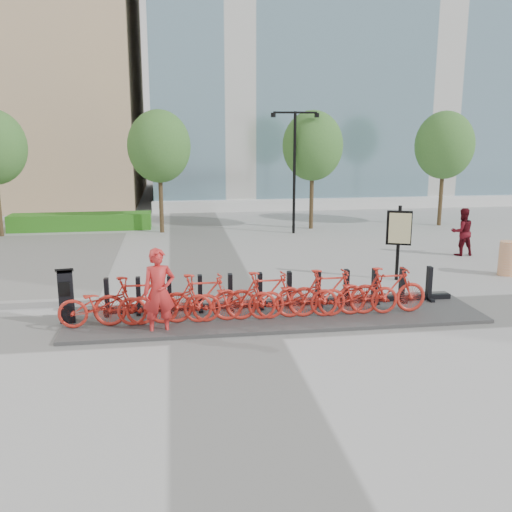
{
  "coord_description": "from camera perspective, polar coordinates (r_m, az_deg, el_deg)",
  "views": [
    {
      "loc": [
        -1.02,
        -12.24,
        4.3
      ],
      "look_at": [
        1.0,
        1.5,
        1.2
      ],
      "focal_mm": 40.0,
      "sensor_mm": 36.0,
      "label": 1
    }
  ],
  "objects": [
    {
      "name": "pedestrian",
      "position": [
        20.96,
        19.92,
        2.29
      ],
      "size": [
        0.81,
        0.63,
        1.65
      ],
      "primitive_type": "imported",
      "rotation": [
        0.0,
        0.0,
        3.15
      ],
      "color": "#4D0A11",
      "rests_on": "ground"
    },
    {
      "name": "kiosk",
      "position": [
        13.35,
        -18.45,
        -3.79
      ],
      "size": [
        0.43,
        0.38,
        1.26
      ],
      "rotation": [
        0.0,
        0.0,
        0.14
      ],
      "color": "black",
      "rests_on": "dock_pad"
    },
    {
      "name": "dock_rail_posts",
      "position": [
        13.76,
        1.93,
        -3.43
      ],
      "size": [
        8.02,
        0.5,
        0.85
      ],
      "primitive_type": null,
      "color": "black",
      "rests_on": "dock_pad"
    },
    {
      "name": "bike_6",
      "position": [
        13.03,
        4.14,
        -4.03
      ],
      "size": [
        1.9,
        0.66,
        1.0
      ],
      "primitive_type": "imported",
      "rotation": [
        0.0,
        0.0,
        1.57
      ],
      "color": "red",
      "rests_on": "dock_pad"
    },
    {
      "name": "worker_red",
      "position": [
        12.22,
        -9.68,
        -3.57
      ],
      "size": [
        0.73,
        0.53,
        1.87
      ],
      "primitive_type": "imported",
      "rotation": [
        0.0,
        0.0,
        0.12
      ],
      "color": "red",
      "rests_on": "ground"
    },
    {
      "name": "bike_5",
      "position": [
        12.89,
        1.01,
        -3.94
      ],
      "size": [
        1.85,
        0.52,
        1.11
      ],
      "primitive_type": "imported",
      "rotation": [
        0.0,
        0.0,
        1.57
      ],
      "color": "red",
      "rests_on": "dock_pad"
    },
    {
      "name": "dock_pad",
      "position": [
        13.44,
        2.02,
        -5.9
      ],
      "size": [
        9.6,
        2.4,
        0.08
      ],
      "primitive_type": "cube",
      "color": "#3C3C3C",
      "rests_on": "ground"
    },
    {
      "name": "bike_9",
      "position": [
        13.64,
        13.05,
        -3.34
      ],
      "size": [
        1.85,
        0.52,
        1.11
      ],
      "primitive_type": "imported",
      "rotation": [
        0.0,
        0.0,
        1.57
      ],
      "color": "red",
      "rests_on": "dock_pad"
    },
    {
      "name": "tree_3",
      "position": [
        27.06,
        18.32,
        10.46
      ],
      "size": [
        2.6,
        2.6,
        5.1
      ],
      "color": "#392916",
      "rests_on": "ground"
    },
    {
      "name": "construction_barrel",
      "position": [
        18.65,
        23.88,
        -0.22
      ],
      "size": [
        0.63,
        0.63,
        1.03
      ],
      "primitive_type": "cylinder",
      "rotation": [
        0.0,
        0.0,
        0.2
      ],
      "color": "orange",
      "rests_on": "ground"
    },
    {
      "name": "tree_1",
      "position": [
        24.25,
        -9.67,
        10.73
      ],
      "size": [
        2.6,
        2.6,
        5.1
      ],
      "color": "#392916",
      "rests_on": "ground"
    },
    {
      "name": "bike_8",
      "position": [
        13.41,
        10.17,
        -3.72
      ],
      "size": [
        1.9,
        0.66,
        1.0
      ],
      "primitive_type": "imported",
      "rotation": [
        0.0,
        0.0,
        1.57
      ],
      "color": "red",
      "rests_on": "dock_pad"
    },
    {
      "name": "ground",
      "position": [
        13.01,
        -3.42,
        -6.74
      ],
      "size": [
        120.0,
        120.0,
        0.0
      ],
      "primitive_type": "plane",
      "color": "#9D9D9D"
    },
    {
      "name": "bike_4",
      "position": [
        12.81,
        -2.18,
        -4.31
      ],
      "size": [
        1.9,
        0.66,
        1.0
      ],
      "primitive_type": "imported",
      "rotation": [
        0.0,
        0.0,
        1.57
      ],
      "color": "red",
      "rests_on": "dock_pad"
    },
    {
      "name": "bike_0",
      "position": [
        12.84,
        -15.11,
        -4.71
      ],
      "size": [
        1.9,
        0.66,
        1.0
      ],
      "primitive_type": "imported",
      "rotation": [
        0.0,
        0.0,
        1.57
      ],
      "color": "red",
      "rests_on": "dock_pad"
    },
    {
      "name": "map_sign",
      "position": [
        16.83,
        14.11,
        2.43
      ],
      "size": [
        0.7,
        0.36,
        2.18
      ],
      "rotation": [
        0.0,
        0.0,
        -0.38
      ],
      "color": "black",
      "rests_on": "ground"
    },
    {
      "name": "hedge_b",
      "position": [
        26.05,
        -17.08,
        3.31
      ],
      "size": [
        6.0,
        1.2,
        0.7
      ],
      "primitive_type": "cube",
      "color": "#2B761B",
      "rests_on": "ground"
    },
    {
      "name": "streetlamp",
      "position": [
        23.8,
        3.88,
        9.75
      ],
      "size": [
        2.0,
        0.2,
        5.0
      ],
      "color": "black",
      "rests_on": "ground"
    },
    {
      "name": "glass_building",
      "position": [
        41.8,
        13.97,
        22.86
      ],
      "size": [
        32.0,
        16.0,
        24.0
      ],
      "primitive_type": "cube",
      "color": "slate",
      "rests_on": "ground"
    },
    {
      "name": "bike_2",
      "position": [
        12.74,
        -8.65,
        -4.54
      ],
      "size": [
        1.9,
        0.66,
        1.0
      ],
      "primitive_type": "imported",
      "rotation": [
        0.0,
        0.0,
        1.57
      ],
      "color": "red",
      "rests_on": "dock_pad"
    },
    {
      "name": "tree_2",
      "position": [
        24.98,
        5.68,
        10.9
      ],
      "size": [
        2.6,
        2.6,
        5.1
      ],
      "color": "#392916",
      "rests_on": "ground"
    },
    {
      "name": "bike_1",
      "position": [
        12.76,
        -11.91,
        -4.4
      ],
      "size": [
        1.85,
        0.52,
        1.11
      ],
      "primitive_type": "imported",
      "rotation": [
        0.0,
        0.0,
        1.57
      ],
      "color": "red",
      "rests_on": "dock_pad"
    },
    {
      "name": "bike_7",
      "position": [
        13.19,
        7.2,
        -3.65
      ],
      "size": [
        1.85,
        0.52,
        1.11
      ],
      "primitive_type": "imported",
      "rotation": [
        0.0,
        0.0,
        1.57
      ],
      "color": "red",
      "rests_on": "dock_pad"
    },
    {
      "name": "bike_3",
      "position": [
        12.74,
        -5.42,
        -4.19
      ],
      "size": [
        1.85,
        0.52,
        1.11
      ],
      "primitive_type": "imported",
      "rotation": [
        0.0,
        0.0,
        1.57
      ],
      "color": "red",
      "rests_on": "dock_pad"
    }
  ]
}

